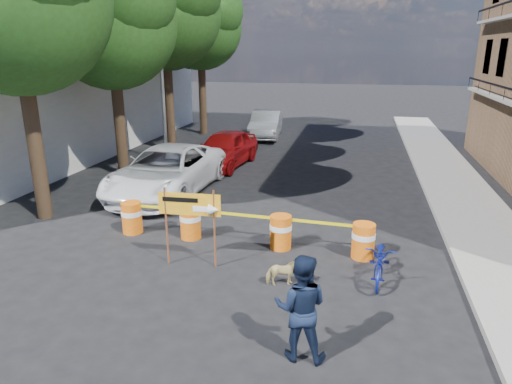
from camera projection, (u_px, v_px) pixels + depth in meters
The scene contains 18 objects.
ground at pixel (241, 268), 10.90m from camera, with size 120.00×120.00×0.00m, color black.
sidewalk_east at pixel (467, 204), 15.14m from camera, with size 2.40×40.00×0.15m, color gray.
white_building at pixel (33, 92), 22.04m from camera, with size 8.00×22.00×6.00m, color silver.
tree_mid_a at pixel (112, 21), 17.02m from camera, with size 5.25×5.00×8.68m.
tree_mid_b at pixel (166, 10), 21.46m from camera, with size 5.67×5.40×9.62m.
tree_far at pixel (201, 26), 26.26m from camera, with size 5.04×4.80×8.84m.
streetlamp at pixel (162, 64), 19.67m from camera, with size 1.25×0.18×8.00m.
barrel_far_left at pixel (132, 217), 12.87m from camera, with size 0.58×0.58×0.90m.
barrel_mid_left at pixel (191, 222), 12.50m from camera, with size 0.58×0.58×0.90m.
barrel_mid_right at pixel (281, 231), 11.85m from camera, with size 0.58×0.58×0.90m.
barrel_far_right at pixel (363, 240), 11.31m from camera, with size 0.58×0.58×0.90m.
detour_sign at pixel (198, 210), 10.60m from camera, with size 1.50×0.29×1.93m.
pedestrian at pixel (301, 308), 7.51m from camera, with size 0.91×0.71×1.88m, color black.
bicycle at pixel (382, 243), 10.07m from camera, with size 0.64×0.96×1.83m, color #121F93.
dog at pixel (283, 273), 10.01m from camera, with size 0.33×0.72×0.60m, color tan.
suv_white at pixel (167, 171), 16.28m from camera, with size 2.76×5.99×1.67m, color white.
sedan_red at pixel (225, 149), 20.11m from camera, with size 1.85×4.60×1.57m, color maroon.
sedan_silver at pixel (266, 124), 26.68m from camera, with size 1.61×4.62×1.52m, color #A3A6AA.
Camera 1 is at (2.54, -9.51, 5.02)m, focal length 32.00 mm.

